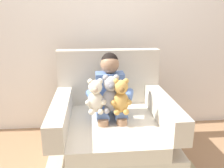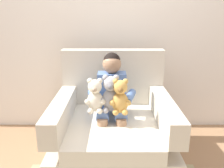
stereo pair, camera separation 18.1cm
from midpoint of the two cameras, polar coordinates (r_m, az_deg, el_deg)
The scene contains 7 objects.
ground_plane at distance 2.34m, azimuth -2.21°, elevation -18.51°, with size 8.00×8.00×0.00m, color #936D4C.
back_wall at distance 2.75m, azimuth -3.58°, elevation 15.61°, with size 6.00×0.10×2.60m, color silver.
armchair at distance 2.22m, azimuth -2.37°, elevation -11.21°, with size 1.04×1.03×1.01m.
seated_child at distance 2.12m, azimuth -2.81°, elevation -2.53°, with size 0.45×0.39×0.82m.
plush_grey at distance 1.97m, azimuth -2.89°, elevation -2.63°, with size 0.19×0.16×0.32m.
plush_cream at distance 1.95m, azimuth -6.68°, elevation -3.23°, with size 0.18×0.14×0.30m.
plush_honey at distance 1.94m, azimuth -0.49°, elevation -3.27°, with size 0.18×0.15×0.30m.
Camera 1 is at (-0.19, -1.91, 1.34)m, focal length 37.46 mm.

